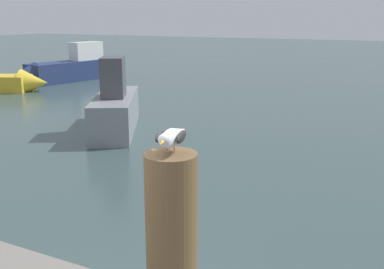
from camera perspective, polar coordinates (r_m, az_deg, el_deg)
The scene contains 4 objects.
mooring_post at distance 2.69m, azimuth -2.51°, elevation -13.34°, with size 0.29×0.29×1.07m, color brown.
seagull at distance 2.46m, azimuth -2.71°, elevation -0.42°, with size 0.19×0.39×0.14m.
boat_grey at distance 12.47m, azimuth -9.27°, elevation 3.43°, with size 2.84×3.98×1.93m.
boat_navy at distance 22.38m, azimuth -14.65°, elevation 7.87°, with size 2.02×5.86×1.75m.
Camera 1 is at (2.36, -2.35, 2.91)m, focal length 43.31 mm.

